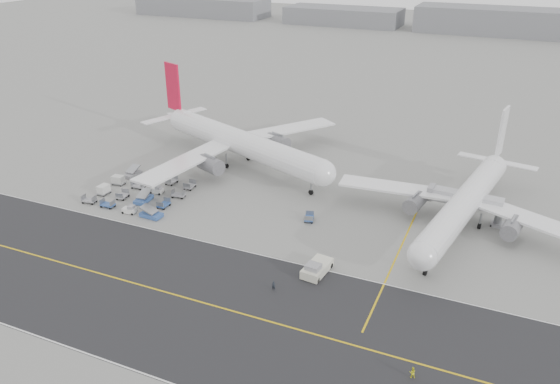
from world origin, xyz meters
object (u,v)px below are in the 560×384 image
at_px(airliner_b, 466,201).
at_px(pushback_tug, 317,268).
at_px(jet_bridge, 466,201).
at_px(airliner_a, 238,141).
at_px(ground_crew_a, 274,286).
at_px(ground_crew_b, 412,372).

distance_m(airliner_b, pushback_tug, 33.77).
relative_size(airliner_b, pushback_tug, 5.94).
bearing_deg(jet_bridge, airliner_b, -81.26).
bearing_deg(airliner_a, ground_crew_a, -124.64).
xyz_separation_m(jet_bridge, ground_crew_a, (-24.40, -36.67, -3.12)).
height_order(airliner_b, ground_crew_a, airliner_b).
bearing_deg(pushback_tug, jet_bridge, 62.42).
bearing_deg(airliner_b, pushback_tug, -116.72).
bearing_deg(pushback_tug, airliner_a, 138.75).
relative_size(airliner_a, jet_bridge, 3.77).
relative_size(airliner_a, ground_crew_b, 35.29).
distance_m(pushback_tug, ground_crew_a, 8.43).
relative_size(airliner_a, airliner_b, 1.11).
relative_size(airliner_b, jet_bridge, 3.39).
height_order(airliner_a, pushback_tug, airliner_a).
bearing_deg(jet_bridge, pushback_tug, -119.70).
bearing_deg(ground_crew_b, airliner_a, -65.18).
xyz_separation_m(airliner_b, pushback_tug, (-20.08, -26.84, -4.12)).
distance_m(pushback_tug, ground_crew_b, 25.61).
bearing_deg(pushback_tug, ground_crew_b, -35.59).
height_order(airliner_a, ground_crew_b, airliner_a).
relative_size(airliner_a, ground_crew_a, 34.81).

